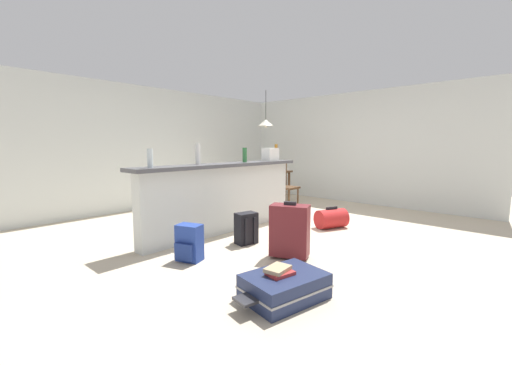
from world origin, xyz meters
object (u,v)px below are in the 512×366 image
at_px(bottle_green, 245,155).
at_px(bottle_amber, 276,152).
at_px(dining_chair_near_partition, 284,183).
at_px(suitcase_flat_navy, 284,286).
at_px(dining_table, 264,175).
at_px(book_stack, 279,271).
at_px(backpack_blue, 189,243).
at_px(suitcase_upright_maroon, 290,230).
at_px(backpack_black, 246,229).
at_px(bottle_clear, 150,158).
at_px(bottle_white, 198,154).
at_px(duffel_bag_red, 331,219).
at_px(grocery_bag, 270,154).
at_px(pendant_lamp, 266,123).

bearing_deg(bottle_green, bottle_amber, 3.86).
bearing_deg(dining_chair_near_partition, suitcase_flat_navy, -142.33).
xyz_separation_m(bottle_amber, dining_table, (0.86, 1.05, -0.54)).
height_order(bottle_green, book_stack, bottle_green).
bearing_deg(bottle_green, backpack_blue, -158.12).
relative_size(suitcase_upright_maroon, backpack_black, 1.60).
xyz_separation_m(bottle_green, backpack_black, (-0.63, -0.64, -0.96)).
xyz_separation_m(bottle_amber, suitcase_upright_maroon, (-1.54, -1.46, -0.86)).
distance_m(bottle_amber, backpack_blue, 2.68).
bearing_deg(backpack_black, suitcase_upright_maroon, -93.76).
distance_m(suitcase_flat_navy, backpack_blue, 1.36).
relative_size(bottle_clear, bottle_white, 0.78).
bearing_deg(suitcase_flat_navy, backpack_blue, 90.46).
relative_size(dining_chair_near_partition, book_stack, 3.76).
relative_size(suitcase_flat_navy, duffel_bag_red, 1.56).
height_order(bottle_amber, backpack_blue, bottle_amber).
xyz_separation_m(grocery_bag, book_stack, (-2.17, -1.92, -0.90)).
bearing_deg(book_stack, suitcase_upright_maroon, 31.58).
bearing_deg(bottle_green, grocery_bag, -2.11).
relative_size(bottle_clear, backpack_blue, 0.55).
xyz_separation_m(bottle_green, duffel_bag_red, (0.87, -1.08, -1.01)).
bearing_deg(bottle_amber, bottle_white, 179.99).
distance_m(duffel_bag_red, backpack_black, 1.57).
bearing_deg(pendant_lamp, dining_table, 152.99).
bearing_deg(book_stack, backpack_black, 54.59).
relative_size(bottle_white, grocery_bag, 1.14).
xyz_separation_m(dining_table, dining_chair_near_partition, (-0.02, -0.59, -0.13)).
bearing_deg(dining_table, backpack_blue, -152.07).
height_order(bottle_green, duffel_bag_red, bottle_green).
bearing_deg(backpack_black, backpack_blue, 178.63).
xyz_separation_m(suitcase_upright_maroon, duffel_bag_red, (1.55, 0.33, -0.18)).
height_order(grocery_bag, dining_chair_near_partition, grocery_bag).
distance_m(bottle_clear, book_stack, 2.11).
bearing_deg(bottle_green, bottle_white, 176.18).
height_order(bottle_green, suitcase_flat_navy, bottle_green).
distance_m(dining_table, pendant_lamp, 1.16).
bearing_deg(bottle_amber, backpack_black, -154.96).
distance_m(bottle_green, backpack_blue, 1.91).
height_order(bottle_clear, grocery_bag, bottle_clear).
xyz_separation_m(suitcase_flat_navy, book_stack, (-0.04, 0.03, 0.14)).
relative_size(suitcase_upright_maroon, duffel_bag_red, 1.20).
relative_size(dining_chair_near_partition, pendant_lamp, 1.15).
bearing_deg(suitcase_upright_maroon, suitcase_flat_navy, -145.80).
xyz_separation_m(bottle_clear, bottle_amber, (2.52, 0.10, 0.03)).
distance_m(bottle_green, book_stack, 2.65).
distance_m(bottle_clear, backpack_black, 1.53).
height_order(bottle_white, suitcase_flat_navy, bottle_white).
bearing_deg(suitcase_upright_maroon, pendant_lamp, 45.57).
height_order(bottle_clear, suitcase_upright_maroon, bottle_clear).
height_order(pendant_lamp, backpack_black, pendant_lamp).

